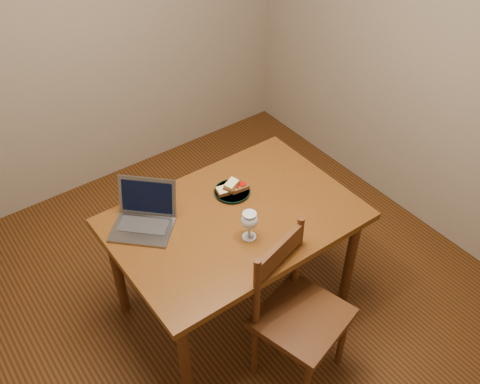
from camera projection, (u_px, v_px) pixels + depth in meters
floor at (223, 305)px, 3.34m from camera, size 3.20×3.20×0.02m
back_wall at (76, 17)px, 3.46m from camera, size 3.20×0.02×2.60m
right_wall at (437, 40)px, 3.21m from camera, size 0.02×3.20×2.60m
table at (234, 228)px, 2.91m from camera, size 1.30×0.90×0.74m
chair at (299, 308)px, 2.69m from camera, size 0.52×0.51×0.46m
plate at (232, 192)px, 3.00m from camera, size 0.20×0.20×0.02m
sandwich_cheese at (226, 190)px, 2.97m from camera, size 0.12×0.09×0.03m
sandwich_tomato at (239, 187)px, 2.99m from camera, size 0.11×0.08×0.03m
sandwich_top at (232, 185)px, 2.97m from camera, size 0.11×0.10×0.03m
milk_glass at (249, 225)px, 2.68m from camera, size 0.09×0.09×0.17m
laptop at (145, 214)px, 2.78m from camera, size 0.42×0.42×0.22m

